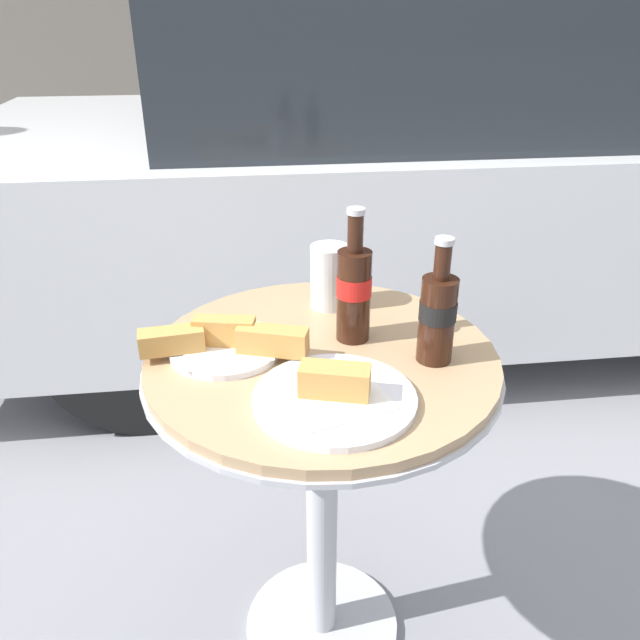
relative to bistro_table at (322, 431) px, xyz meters
name	(u,v)px	position (x,y,z in m)	size (l,w,h in m)	color
ground_plane	(322,627)	(0.00, 0.00, -0.56)	(30.00, 30.00, 0.00)	gray
bistro_table	(322,431)	(0.00, 0.00, 0.00)	(0.64, 0.64, 0.74)	#B7B7BC
cola_bottle_left	(354,290)	(0.06, 0.05, 0.27)	(0.06, 0.06, 0.25)	#33190F
cola_bottle_right	(438,314)	(0.19, -0.05, 0.26)	(0.06, 0.06, 0.22)	#33190F
drinking_glass	(329,279)	(0.04, 0.19, 0.23)	(0.08, 0.08, 0.13)	black
lunch_plate_near	(226,343)	(-0.17, 0.02, 0.20)	(0.30, 0.20, 0.06)	white
lunch_plate_far	(337,394)	(0.00, -0.15, 0.19)	(0.26, 0.26, 0.06)	white
parked_car	(441,169)	(0.73, 1.66, 0.08)	(4.03, 1.75, 1.37)	silver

